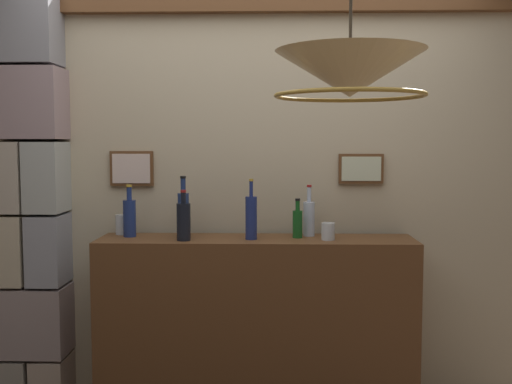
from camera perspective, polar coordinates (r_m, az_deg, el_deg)
panelled_rear_partition at (r=3.43m, az=0.13°, el=-0.09°), size 3.20×0.15×2.43m
stone_pillar at (r=3.57m, az=-20.39°, el=-1.83°), size 0.40×0.31×2.37m
bar_shelf_unit at (r=3.33m, az=0.02°, el=-13.54°), size 1.67×0.36×1.07m
liquor_bottle_rye at (r=3.32m, az=-11.81°, el=-2.29°), size 0.07×0.07×0.28m
liquor_bottle_whiskey at (r=3.29m, az=5.01°, el=-2.39°), size 0.06×0.06×0.28m
liquor_bottle_vodka at (r=3.25m, az=-6.85°, el=-1.96°), size 0.06×0.06×0.33m
liquor_bottle_bourbon at (r=3.15m, az=-6.83°, el=-2.71°), size 0.07×0.07×0.26m
liquor_bottle_sherry at (r=3.16m, az=-0.46°, el=-2.34°), size 0.06×0.06×0.32m
liquor_bottle_port at (r=3.22m, az=3.93°, el=-2.88°), size 0.05×0.05×0.21m
glass_tumbler_rocks at (r=3.42m, az=-12.53°, el=-3.01°), size 0.07×0.07×0.11m
glass_tumbler_highball at (r=3.17m, az=6.80°, el=-3.70°), size 0.07×0.07×0.09m
pendant_lamp at (r=2.28m, az=8.83°, el=10.76°), size 0.56×0.56×0.57m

